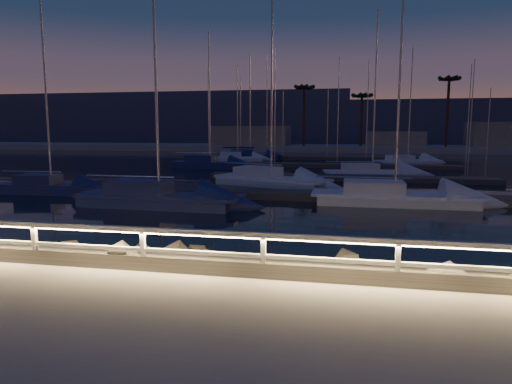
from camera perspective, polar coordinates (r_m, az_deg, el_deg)
ground at (r=10.67m, az=11.73°, el=-11.03°), size 400.00×400.00×0.00m
harbor_water at (r=41.55m, az=11.52°, el=1.70°), size 400.00×440.00×0.60m
guard_rail at (r=10.44m, az=11.48°, el=-7.00°), size 44.11×0.12×1.06m
riprap at (r=13.49m, az=-17.61°, el=-7.90°), size 30.62×2.90×1.42m
floating_docks at (r=42.77m, az=11.54°, el=2.64°), size 22.00×36.00×0.40m
far_shore at (r=84.21m, az=11.45°, el=5.65°), size 160.00×14.00×5.20m
palm_left at (r=82.75m, az=6.05°, el=12.55°), size 3.00×3.00×11.20m
palm_center at (r=83.30m, az=13.10°, el=11.43°), size 3.00×3.00×9.70m
palm_right at (r=84.01m, az=22.99°, el=12.52°), size 3.00×3.00×12.20m
distant_hills at (r=145.47m, az=2.72°, el=8.45°), size 230.00×37.50×18.00m
sailboat_a at (r=31.49m, az=-24.48°, el=0.66°), size 7.07×2.43×11.94m
sailboat_b at (r=24.47m, az=-12.52°, el=-0.61°), size 8.85×2.98×14.90m
sailboat_c at (r=25.52m, az=16.42°, el=-0.46°), size 8.81×2.71×14.88m
sailboat_e at (r=47.34m, az=-5.97°, el=3.59°), size 8.17×2.97×13.73m
sailboat_f at (r=32.47m, az=1.56°, el=1.63°), size 8.83×5.36×14.61m
sailboat_g at (r=39.20m, az=14.02°, el=2.42°), size 8.30×3.82×13.60m
sailboat_k at (r=53.83m, az=18.25°, el=3.69°), size 7.78×5.11×12.93m
sailboat_m at (r=60.58m, az=-0.94°, el=4.58°), size 8.25×3.58×13.69m
sailboat_n at (r=57.44m, az=-2.48°, el=4.32°), size 7.08×2.71×11.79m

